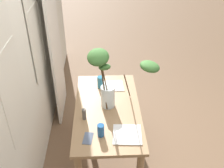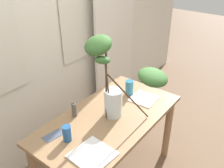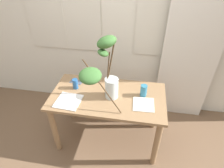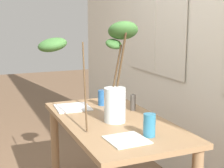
{
  "view_description": "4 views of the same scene",
  "coord_description": "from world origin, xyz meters",
  "px_view_note": "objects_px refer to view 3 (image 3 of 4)",
  "views": [
    {
      "loc": [
        -2.28,
        0.05,
        2.59
      ],
      "look_at": [
        0.12,
        -0.06,
        0.98
      ],
      "focal_mm": 42.88,
      "sensor_mm": 36.0,
      "label": 1
    },
    {
      "loc": [
        -1.36,
        -1.07,
        2.07
      ],
      "look_at": [
        -0.03,
        -0.05,
        1.11
      ],
      "focal_mm": 40.43,
      "sensor_mm": 36.0,
      "label": 2
    },
    {
      "loc": [
        0.34,
        -1.71,
        2.22
      ],
      "look_at": [
        0.06,
        -0.06,
        0.97
      ],
      "focal_mm": 30.92,
      "sensor_mm": 36.0,
      "label": 3
    },
    {
      "loc": [
        2.19,
        -0.93,
        1.49
      ],
      "look_at": [
        -0.03,
        0.0,
        1.01
      ],
      "focal_mm": 54.82,
      "sensor_mm": 36.0,
      "label": 4
    }
  ],
  "objects_px": {
    "drinking_glass_blue_right": "(144,91)",
    "plate_square_right": "(143,104)",
    "pillar_candle": "(98,78)",
    "dining_table": "(108,104)",
    "drinking_glass_blue_left": "(75,84)",
    "plate_square_left": "(68,101)",
    "vase_with_branches": "(106,71)"
  },
  "relations": [
    {
      "from": "drinking_glass_blue_left",
      "to": "plate_square_left",
      "type": "bearing_deg",
      "value": -91.09
    },
    {
      "from": "plate_square_right",
      "to": "pillar_candle",
      "type": "xyz_separation_m",
      "value": [
        -0.59,
        0.33,
        0.06
      ]
    },
    {
      "from": "vase_with_branches",
      "to": "plate_square_right",
      "type": "height_order",
      "value": "vase_with_branches"
    },
    {
      "from": "plate_square_left",
      "to": "dining_table",
      "type": "bearing_deg",
      "value": 23.06
    },
    {
      "from": "dining_table",
      "to": "plate_square_right",
      "type": "relative_size",
      "value": 5.79
    },
    {
      "from": "drinking_glass_blue_right",
      "to": "vase_with_branches",
      "type": "bearing_deg",
      "value": -162.66
    },
    {
      "from": "drinking_glass_blue_right",
      "to": "plate_square_left",
      "type": "bearing_deg",
      "value": -163.37
    },
    {
      "from": "vase_with_branches",
      "to": "plate_square_left",
      "type": "relative_size",
      "value": 2.83
    },
    {
      "from": "drinking_glass_blue_left",
      "to": "plate_square_left",
      "type": "relative_size",
      "value": 0.47
    },
    {
      "from": "drinking_glass_blue_right",
      "to": "pillar_candle",
      "type": "relative_size",
      "value": 1.05
    },
    {
      "from": "plate_square_left",
      "to": "plate_square_right",
      "type": "relative_size",
      "value": 1.18
    },
    {
      "from": "drinking_glass_blue_left",
      "to": "pillar_candle",
      "type": "bearing_deg",
      "value": 34.36
    },
    {
      "from": "plate_square_left",
      "to": "plate_square_right",
      "type": "xyz_separation_m",
      "value": [
        0.84,
        0.09,
        -0.0
      ]
    },
    {
      "from": "plate_square_right",
      "to": "pillar_candle",
      "type": "distance_m",
      "value": 0.68
    },
    {
      "from": "dining_table",
      "to": "drinking_glass_blue_right",
      "type": "height_order",
      "value": "drinking_glass_blue_right"
    },
    {
      "from": "plate_square_left",
      "to": "plate_square_right",
      "type": "distance_m",
      "value": 0.85
    },
    {
      "from": "drinking_glass_blue_left",
      "to": "plate_square_right",
      "type": "distance_m",
      "value": 0.85
    },
    {
      "from": "dining_table",
      "to": "vase_with_branches",
      "type": "xyz_separation_m",
      "value": [
        -0.0,
        -0.06,
        0.52
      ]
    },
    {
      "from": "plate_square_right",
      "to": "pillar_candle",
      "type": "height_order",
      "value": "pillar_candle"
    },
    {
      "from": "plate_square_right",
      "to": "drinking_glass_blue_right",
      "type": "bearing_deg",
      "value": 93.92
    },
    {
      "from": "vase_with_branches",
      "to": "pillar_candle",
      "type": "relative_size",
      "value": 5.59
    },
    {
      "from": "drinking_glass_blue_right",
      "to": "plate_square_left",
      "type": "xyz_separation_m",
      "value": [
        -0.83,
        -0.25,
        -0.07
      ]
    },
    {
      "from": "drinking_glass_blue_right",
      "to": "plate_square_right",
      "type": "distance_m",
      "value": 0.17
    },
    {
      "from": "pillar_candle",
      "to": "plate_square_right",
      "type": "bearing_deg",
      "value": -29.52
    },
    {
      "from": "vase_with_branches",
      "to": "plate_square_left",
      "type": "bearing_deg",
      "value": -164.07
    },
    {
      "from": "dining_table",
      "to": "plate_square_right",
      "type": "xyz_separation_m",
      "value": [
        0.42,
        -0.09,
        0.13
      ]
    },
    {
      "from": "plate_square_right",
      "to": "drinking_glass_blue_left",
      "type": "bearing_deg",
      "value": 168.82
    },
    {
      "from": "dining_table",
      "to": "pillar_candle",
      "type": "xyz_separation_m",
      "value": [
        -0.17,
        0.24,
        0.19
      ]
    },
    {
      "from": "plate_square_left",
      "to": "pillar_candle",
      "type": "distance_m",
      "value": 0.49
    },
    {
      "from": "vase_with_branches",
      "to": "drinking_glass_blue_left",
      "type": "xyz_separation_m",
      "value": [
        -0.41,
        0.13,
        -0.32
      ]
    },
    {
      "from": "vase_with_branches",
      "to": "dining_table",
      "type": "bearing_deg",
      "value": 88.44
    },
    {
      "from": "dining_table",
      "to": "pillar_candle",
      "type": "distance_m",
      "value": 0.35
    }
  ]
}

